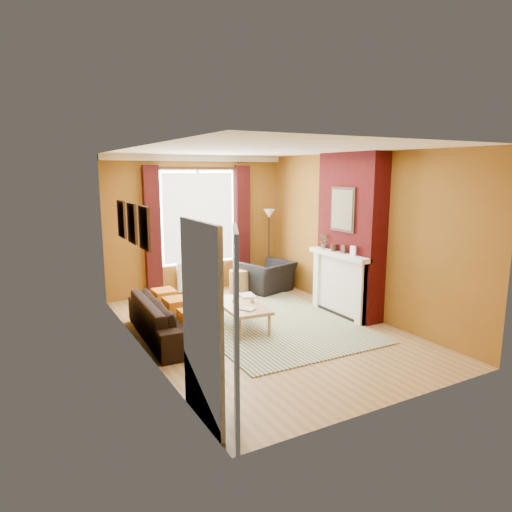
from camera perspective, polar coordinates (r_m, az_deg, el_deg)
name	(u,v)px	position (r m, az deg, el deg)	size (l,w,h in m)	color
ground	(264,329)	(7.38, 0.95, -9.13)	(5.50, 5.50, 0.00)	olive
room_walls	(288,239)	(7.59, 4.05, 2.16)	(3.82, 5.54, 2.83)	brown
striped_rug	(270,323)	(7.65, 1.82, -8.32)	(2.48, 3.40, 0.02)	#34418F
sofa	(169,318)	(7.09, -10.80, -7.58)	(2.07, 0.81, 0.60)	black
armchair	(268,277)	(9.53, 1.51, -2.61)	(0.97, 0.84, 0.63)	black
coffee_table	(241,307)	(7.32, -1.86, -6.34)	(0.71, 1.25, 0.40)	tan
wicker_stool	(239,282)	(9.35, -2.13, -3.28)	(0.51, 0.51, 0.50)	olive
floor_lamp	(269,226)	(9.85, 1.63, 3.80)	(0.30, 0.30, 1.68)	black
book_a	(244,310)	(6.96, -1.51, -6.80)	(0.18, 0.24, 0.02)	#999999
book_b	(240,296)	(7.72, -1.97, -5.02)	(0.24, 0.33, 0.02)	#999999
mug	(252,300)	(7.37, -0.46, -5.53)	(0.09, 0.09, 0.08)	#999999
tv_remote	(235,302)	(7.39, -2.63, -5.75)	(0.07, 0.17, 0.02)	#28282A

